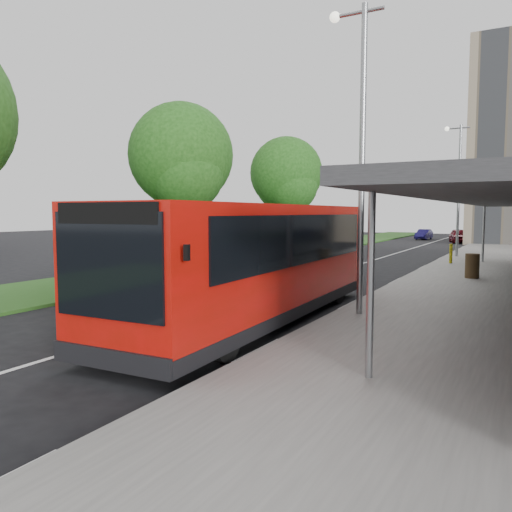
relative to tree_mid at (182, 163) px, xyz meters
The scene contains 15 objects.
ground 12.61m from the tree_mid, 52.23° to the right, with size 120.00×120.00×0.00m, color black.
pavement 17.79m from the tree_mid, 40.07° to the left, with size 5.00×80.00×0.15m, color slate.
grass_verge 12.14m from the tree_mid, 89.93° to the left, with size 5.00×80.00×0.10m, color #274E19.
lane_centre_line 10.60m from the tree_mid, 40.30° to the left, with size 0.12×70.00×0.01m, color silver.
kerb_dashes 15.27m from the tree_mid, 43.97° to the left, with size 0.12×56.00×0.01m.
tree_mid is the anchor object (origin of this frame).
tree_far 12.00m from the tree_mid, 90.00° to the left, with size 5.05×5.05×8.12m.
lamp_post_near 13.19m from the tree_mid, 32.36° to the right, with size 1.44×0.28×8.00m.
lamp_post_far 17.08m from the tree_mid, 49.32° to the left, with size 1.44×0.28×8.00m.
bus_main 13.00m from the tree_mid, 44.17° to the right, with size 3.08×10.82×3.04m.
bus_second 9.31m from the tree_mid, 43.14° to the right, with size 2.68×9.70×2.73m.
litter_bin 14.08m from the tree_mid, ahead, with size 0.56×0.56×1.00m, color #3D2D19.
bollard 14.86m from the tree_mid, 35.49° to the left, with size 0.17×0.17×1.03m, color #FFED0D.
car_near 32.02m from the tree_mid, 72.86° to the left, with size 1.58×3.93×1.34m, color maroon.
car_far 35.45m from the tree_mid, 81.30° to the left, with size 1.14×3.27×1.08m, color navy.
Camera 1 is at (8.12, -10.88, 2.85)m, focal length 35.00 mm.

